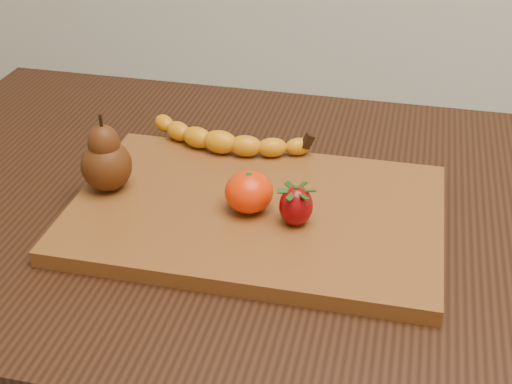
% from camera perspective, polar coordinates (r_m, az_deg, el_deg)
% --- Properties ---
extents(table, '(1.00, 0.70, 0.76)m').
position_cam_1_polar(table, '(0.98, -1.87, -5.35)').
color(table, black).
rests_on(table, ground).
extents(cutting_board, '(0.45, 0.30, 0.02)m').
position_cam_1_polar(cutting_board, '(0.88, 0.00, -1.67)').
color(cutting_board, brown).
rests_on(cutting_board, table).
extents(banana, '(0.21, 0.08, 0.03)m').
position_cam_1_polar(banana, '(0.98, -2.88, 4.02)').
color(banana, orange).
rests_on(banana, cutting_board).
extents(pear, '(0.08, 0.08, 0.10)m').
position_cam_1_polar(pear, '(0.90, -11.99, 3.10)').
color(pear, '#4C240C').
rests_on(pear, cutting_board).
extents(mandarin, '(0.06, 0.06, 0.05)m').
position_cam_1_polar(mandarin, '(0.85, -0.57, 0.01)').
color(mandarin, '#F22F02').
rests_on(mandarin, cutting_board).
extents(strawberry, '(0.05, 0.05, 0.05)m').
position_cam_1_polar(strawberry, '(0.83, 3.22, -1.02)').
color(strawberry, '#860308').
rests_on(strawberry, cutting_board).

